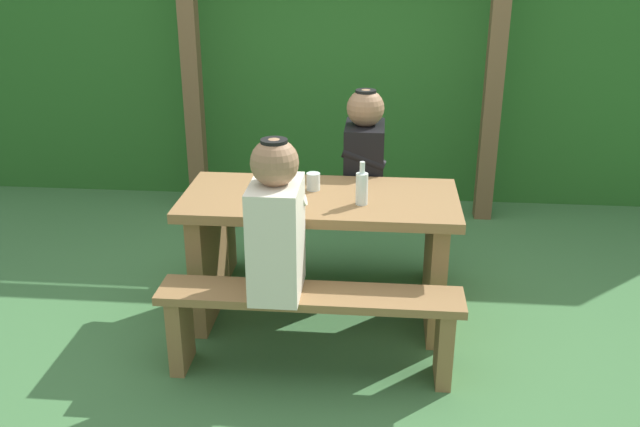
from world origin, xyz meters
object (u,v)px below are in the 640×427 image
picnic_table (320,236)px  bench_far (328,229)px  cell_phone (288,194)px  person_white_shirt (276,224)px  bench_near (310,315)px  person_black_coat (364,157)px  drinking_glass (313,181)px  bottle_left (362,188)px

picnic_table → bench_far: 0.54m
cell_phone → person_white_shirt: bearing=-120.0°
bench_near → bench_far: 1.02m
person_black_coat → drinking_glass: (-0.25, -0.42, -0.01)m
person_white_shirt → bottle_left: bearing=48.4°
bench_near → drinking_glass: drinking_glass is taller
picnic_table → drinking_glass: drinking_glass is taller
bench_near → picnic_table: bearing=90.0°
drinking_glass → cell_phone: size_ratio=0.64×
bench_near → person_white_shirt: 0.48m
picnic_table → person_black_coat: 0.61m
person_white_shirt → bench_near: bearing=-1.3°
person_black_coat → drinking_glass: size_ratio=7.97×
picnic_table → bottle_left: size_ratio=6.43×
bench_far → drinking_glass: size_ratio=15.52×
drinking_glass → cell_phone: 0.16m
bench_far → bottle_left: bearing=-70.6°
bench_near → bench_far: (0.00, 1.02, 0.00)m
bench_far → person_black_coat: 0.50m
picnic_table → person_black_coat: size_ratio=1.95×
picnic_table → bench_far: (0.00, 0.51, -0.18)m
person_white_shirt → cell_phone: person_white_shirt is taller
drinking_glass → person_black_coat: bearing=59.4°
picnic_table → person_black_coat: bearing=67.8°
bottle_left → cell_phone: 0.40m
person_black_coat → bottle_left: person_black_coat is taller
bottle_left → bench_far: bearing=109.4°
person_black_coat → cell_phone: size_ratio=5.14×
bench_near → drinking_glass: (-0.04, 0.59, 0.44)m
bench_near → person_black_coat: bearing=78.5°
cell_phone → bench_far: bearing=40.6°
bench_near → person_white_shirt: bearing=178.7°
drinking_glass → bottle_left: 0.32m
person_white_shirt → person_black_coat: bearing=70.7°
drinking_glass → bottle_left: bearing=-35.5°
bench_near → bottle_left: size_ratio=6.43×
person_black_coat → cell_phone: (-0.37, -0.51, -0.05)m
picnic_table → bottle_left: 0.39m
picnic_table → cell_phone: 0.28m
bench_far → person_white_shirt: 1.12m
picnic_table → bottle_left: bottle_left is taller
bench_near → person_black_coat: size_ratio=1.95×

